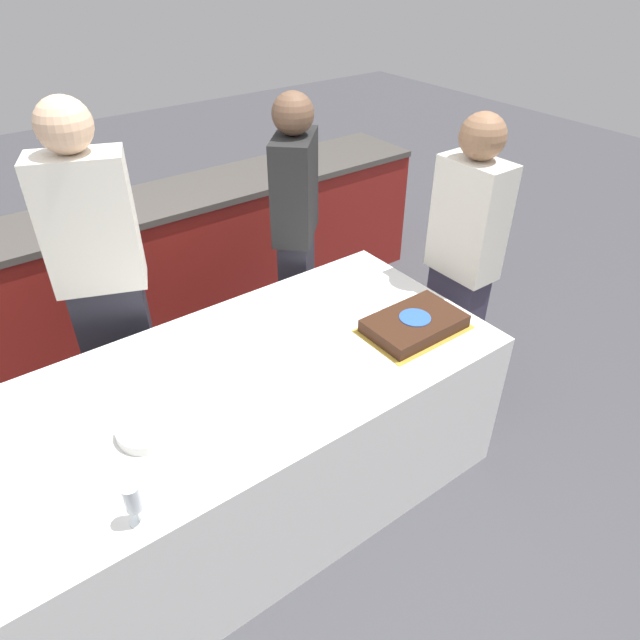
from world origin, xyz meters
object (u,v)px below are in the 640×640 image
cake (414,324)px  wine_glass (133,498)px  person_standing_back (105,286)px  plate_stack (149,429)px  person_seated_right (462,263)px  person_cutting_cake (296,238)px

cake → wine_glass: size_ratio=2.90×
wine_glass → person_standing_back: (0.34, 1.18, 0.05)m
cake → plate_stack: cake is taller
plate_stack → person_standing_back: bearing=79.2°
plate_stack → person_seated_right: (1.77, 0.09, 0.06)m
person_seated_right → cake: bearing=-69.3°
cake → person_cutting_cake: 0.95m
cake → plate_stack: 1.24m
wine_glass → person_seated_right: 1.99m
cake → person_cutting_cake: (0.00, 0.95, 0.05)m
person_cutting_cake → wine_glass: bearing=-6.1°
person_cutting_cake → person_seated_right: 0.92m
person_cutting_cake → person_standing_back: bearing=-46.0°
cake → plate_stack: size_ratio=2.05×
person_cutting_cake → person_standing_back: 1.07m
person_cutting_cake → person_seated_right: size_ratio=1.01×
wine_glass → person_seated_right: person_seated_right is taller
cake → wine_glass: (-1.41, -0.23, 0.08)m
cake → person_seated_right: size_ratio=0.29×
person_seated_right → person_standing_back: (-1.61, 0.75, 0.08)m
person_cutting_cake → person_standing_back: person_standing_back is taller
person_seated_right → person_standing_back: size_ratio=0.91×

